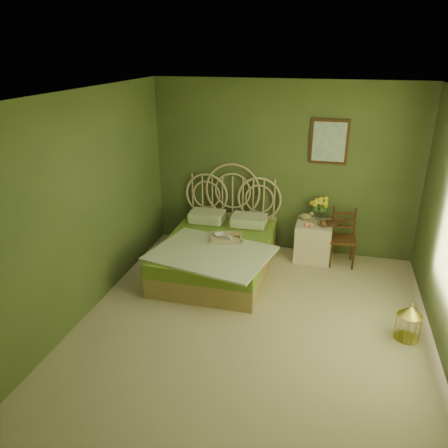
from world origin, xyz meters
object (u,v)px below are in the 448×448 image
(birdcage, at_px, (409,323))
(chair, at_px, (343,233))
(bed, at_px, (218,251))
(nightstand, at_px, (314,236))

(birdcage, bearing_deg, chair, 112.87)
(birdcage, bearing_deg, bed, 157.08)
(chair, distance_m, birdcage, 1.90)
(nightstand, relative_size, chair, 1.20)
(nightstand, bearing_deg, bed, -151.48)
(nightstand, relative_size, birdcage, 2.47)
(nightstand, distance_m, chair, 0.44)
(nightstand, height_order, birdcage, nightstand)
(nightstand, bearing_deg, birdcage, -56.73)
(bed, xyz_separation_m, nightstand, (1.31, 0.71, 0.06))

